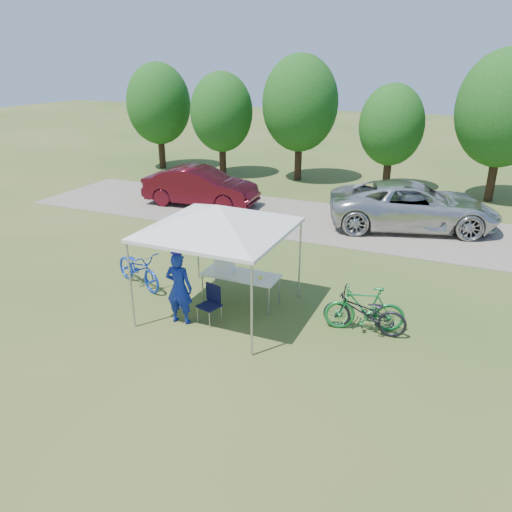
{
  "coord_description": "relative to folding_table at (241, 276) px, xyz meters",
  "views": [
    {
      "loc": [
        5.2,
        -9.72,
        5.87
      ],
      "look_at": [
        0.06,
        2.0,
        0.75
      ],
      "focal_mm": 35.0,
      "sensor_mm": 36.0,
      "label": 1
    }
  ],
  "objects": [
    {
      "name": "bike_blue",
      "position": [
        -3.0,
        -0.19,
        -0.24
      ],
      "size": [
        2.07,
        1.37,
        1.03
      ],
      "primitive_type": "imported",
      "rotation": [
        0.0,
        0.0,
        1.18
      ],
      "color": "#1439B6",
      "rests_on": "ground"
    },
    {
      "name": "canopy",
      "position": [
        -0.25,
        -0.61,
        1.9
      ],
      "size": [
        4.53,
        4.53,
        3.0
      ],
      "color": "#A5A5AA",
      "rests_on": "ground"
    },
    {
      "name": "cyclist",
      "position": [
        -0.88,
        -1.48,
        0.13
      ],
      "size": [
        0.69,
        0.49,
        1.77
      ],
      "primitive_type": "imported",
      "rotation": [
        0.0,
        0.0,
        3.25
      ],
      "color": "navy",
      "rests_on": "ground"
    },
    {
      "name": "ground",
      "position": [
        -0.25,
        -0.61,
        -0.75
      ],
      "size": [
        100.0,
        100.0,
        0.0
      ],
      "primitive_type": "plane",
      "color": "#2D5119",
      "rests_on": "ground"
    },
    {
      "name": "ice_cream_cup",
      "position": [
        0.57,
        -0.05,
        0.08
      ],
      "size": [
        0.08,
        0.08,
        0.06
      ],
      "primitive_type": "cylinder",
      "color": "yellow",
      "rests_on": "folding_table"
    },
    {
      "name": "gravel_strip",
      "position": [
        -0.25,
        7.39,
        -0.74
      ],
      "size": [
        24.0,
        5.0,
        0.02
      ],
      "primitive_type": "cube",
      "color": "gray",
      "rests_on": "ground"
    },
    {
      "name": "folding_table",
      "position": [
        0.0,
        0.0,
        0.0
      ],
      "size": [
        1.94,
        0.81,
        0.8
      ],
      "color": "white",
      "rests_on": "ground"
    },
    {
      "name": "sedan",
      "position": [
        -5.42,
        7.51,
        0.06
      ],
      "size": [
        4.91,
        2.03,
        1.58
      ],
      "primitive_type": "imported",
      "rotation": [
        0.0,
        0.0,
        1.65
      ],
      "color": "#480C15",
      "rests_on": "gravel_strip"
    },
    {
      "name": "folding_chair",
      "position": [
        -0.25,
        -1.1,
        -0.23
      ],
      "size": [
        0.56,
        0.58,
        0.89
      ],
      "rotation": [
        0.0,
        0.0,
        -0.29
      ],
      "color": "black",
      "rests_on": "ground"
    },
    {
      "name": "cooler",
      "position": [
        -0.46,
        0.0,
        0.21
      ],
      "size": [
        0.46,
        0.32,
        0.33
      ],
      "color": "white",
      "rests_on": "folding_table"
    },
    {
      "name": "bike_dark",
      "position": [
        3.19,
        -0.21,
        -0.26
      ],
      "size": [
        1.92,
        0.73,
        1.0
      ],
      "primitive_type": "imported",
      "rotation": [
        0.0,
        0.0,
        -1.53
      ],
      "color": "black",
      "rests_on": "ground"
    },
    {
      "name": "bike_green",
      "position": [
        3.17,
        -0.11,
        -0.21
      ],
      "size": [
        1.88,
        1.0,
        1.09
      ],
      "primitive_type": "imported",
      "rotation": [
        0.0,
        0.0,
        -1.29
      ],
      "color": "#1C8139",
      "rests_on": "ground"
    },
    {
      "name": "minivan",
      "position": [
        3.16,
        7.98,
        0.1
      ],
      "size": [
        6.53,
        4.33,
        1.67
      ],
      "primitive_type": "imported",
      "rotation": [
        0.0,
        0.0,
        1.85
      ],
      "color": "silver",
      "rests_on": "gravel_strip"
    },
    {
      "name": "treeline",
      "position": [
        -0.54,
        13.43,
        2.78
      ],
      "size": [
        24.89,
        4.28,
        6.3
      ],
      "color": "#382314",
      "rests_on": "ground"
    }
  ]
}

